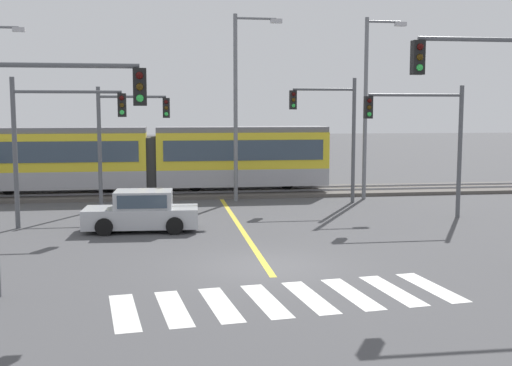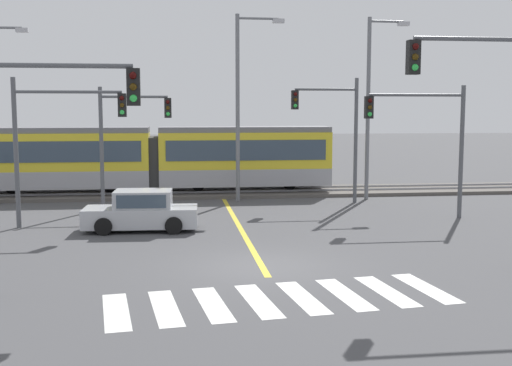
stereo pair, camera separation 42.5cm
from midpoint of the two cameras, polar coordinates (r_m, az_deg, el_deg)
ground_plane at (r=18.68m, az=0.26°, el=-7.43°), size 200.00×200.00×0.00m
track_bed at (r=34.35m, az=-3.73°, el=-0.87°), size 120.00×4.00×0.18m
rail_near at (r=33.62m, az=-3.63°, el=-0.79°), size 120.00×0.08×0.10m
rail_far at (r=35.04m, az=-3.82°, el=-0.49°), size 120.00×0.08×0.10m
light_rail_tram at (r=34.05m, az=-9.63°, el=2.30°), size 18.50×2.64×3.43m
crosswalk_stripe_0 at (r=14.96m, az=-12.44°, el=-11.15°), size 0.90×2.85×0.01m
crosswalk_stripe_1 at (r=15.04m, az=-8.18°, el=-10.96°), size 0.90×2.85×0.01m
crosswalk_stripe_2 at (r=15.21m, az=-3.99°, el=-10.71°), size 0.90×2.85×0.01m
crosswalk_stripe_3 at (r=15.45m, az=0.08°, el=-10.41°), size 0.90×2.85×0.01m
crosswalk_stripe_4 at (r=15.77m, az=3.99°, el=-10.08°), size 0.90×2.85×0.01m
crosswalk_stripe_5 at (r=16.15m, az=7.73°, el=-9.72°), size 0.90×2.85×0.01m
crosswalk_stripe_6 at (r=16.60m, az=11.28°, el=-9.34°), size 0.90×2.85×0.01m
crosswalk_stripe_7 at (r=17.11m, az=14.61°, el=-8.95°), size 0.90×2.85×0.01m
lane_centre_line at (r=24.88m, az=-1.94°, el=-3.90°), size 0.20×15.27×0.01m
sedan_crossing at (r=24.35m, az=-10.62°, el=-2.57°), size 4.28×2.07×1.52m
traffic_light_near_right at (r=18.74m, az=20.05°, el=5.99°), size 3.75×0.38×6.75m
traffic_light_far_left at (r=29.62m, az=-12.01°, el=4.71°), size 3.25×0.38×5.53m
traffic_light_mid_right at (r=27.33m, az=14.43°, el=4.64°), size 4.25×0.38×5.50m
traffic_light_near_left at (r=16.17m, az=-18.99°, el=4.33°), size 3.75×0.38×6.12m
traffic_light_mid_left at (r=25.56m, az=-17.89°, el=4.58°), size 4.25×0.38×5.72m
traffic_light_far_right at (r=31.05m, az=6.41°, el=5.36°), size 3.25×0.38×6.01m
street_lamp_centre at (r=31.48m, az=-1.83°, el=7.70°), size 2.38×0.28×9.08m
street_lamp_east at (r=32.70m, az=9.65°, el=7.46°), size 2.11×0.28×9.03m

